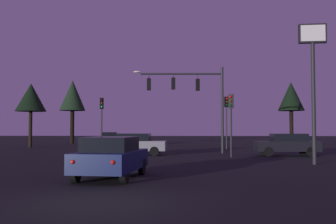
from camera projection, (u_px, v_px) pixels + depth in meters
ground_plane at (161, 151)px, 34.21m from camera, size 168.00×168.00×0.00m
traffic_signal_mast_arm at (193, 92)px, 30.40m from camera, size 6.86×0.60×6.55m
traffic_light_corner_left at (102, 114)px, 32.68m from camera, size 0.35×0.38×4.39m
traffic_light_corner_right at (226, 113)px, 34.69m from camera, size 0.36×0.39×4.65m
traffic_light_median at (231, 112)px, 26.09m from camera, size 0.35×0.38×4.10m
car_nearside_lane at (111, 157)px, 14.66m from camera, size 2.27×4.43×1.52m
car_crossing_left at (135, 144)px, 28.27m from camera, size 4.41×1.91×1.52m
car_crossing_right at (287, 144)px, 27.39m from camera, size 4.35×1.88×1.52m
car_far_lane at (109, 139)px, 44.15m from camera, size 2.59×4.32×1.52m
store_sign_illuminated at (313, 62)px, 20.73m from camera, size 1.41×0.36×7.28m
tree_behind_sign at (31, 98)px, 40.52m from camera, size 3.07×3.07×6.49m
tree_left_far at (291, 97)px, 44.52m from camera, size 2.90×2.90×7.11m
tree_center_horizon at (73, 96)px, 51.60m from camera, size 3.31×3.31×8.18m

